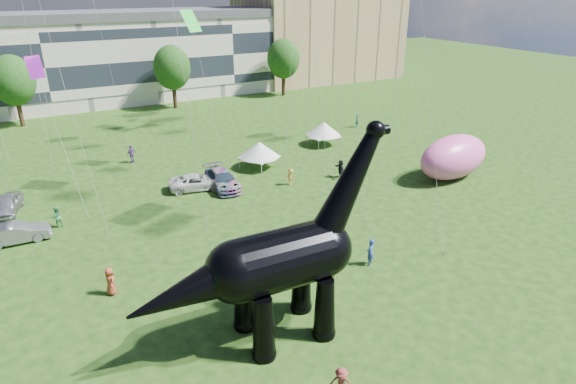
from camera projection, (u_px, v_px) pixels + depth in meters
ground at (332, 344)px, 24.44m from camera, size 220.00×220.00×0.00m
terrace_row at (43, 66)px, 68.17m from camera, size 78.00×11.00×12.00m
apartment_block at (318, 17)px, 89.92m from camera, size 28.00×18.00×22.00m
tree_mid_left at (12, 76)px, 59.06m from camera, size 5.20×5.20×9.44m
tree_mid_right at (172, 64)px, 67.96m from camera, size 5.20×5.20×9.44m
tree_far_right at (283, 55)px, 75.96m from camera, size 5.20×5.20×9.44m
dinosaur_sculpture at (273, 265)px, 23.44m from camera, size 13.66×3.86×11.19m
car_silver at (7, 205)px, 38.02m from camera, size 2.72×4.53×1.44m
car_grey at (17, 233)px, 33.79m from camera, size 4.34×1.61×1.42m
car_white at (197, 182)px, 42.54m from camera, size 5.21×3.22×1.35m
car_dark at (222, 179)px, 42.81m from camera, size 2.38×5.44×1.56m
gazebo_near at (259, 150)px, 46.98m from camera, size 5.07×5.07×2.67m
gazebo_far at (324, 129)px, 53.75m from camera, size 3.99×3.99×2.63m
inflatable_pink at (454, 157)px, 44.58m from camera, size 8.58×5.10×4.06m
visitors at (191, 211)px, 36.65m from camera, size 50.63×36.33×1.85m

